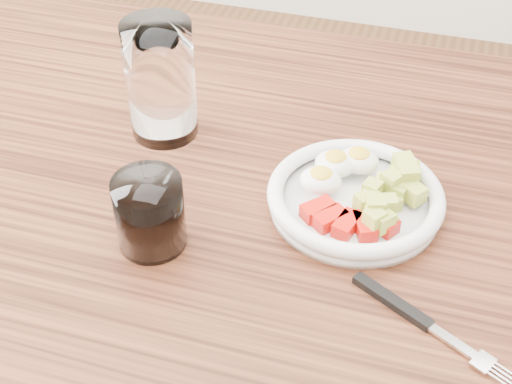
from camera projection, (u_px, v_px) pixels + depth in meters
dining_table at (262, 281)px, 0.86m from camera, size 1.50×0.90×0.77m
bowl at (357, 195)px, 0.80m from camera, size 0.20×0.20×0.05m
fork at (413, 315)px, 0.68m from camera, size 0.17×0.10×0.01m
water_glass at (161, 80)px, 0.87m from camera, size 0.08×0.08×0.15m
coffee_glass at (150, 214)px, 0.74m from camera, size 0.07×0.07×0.08m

